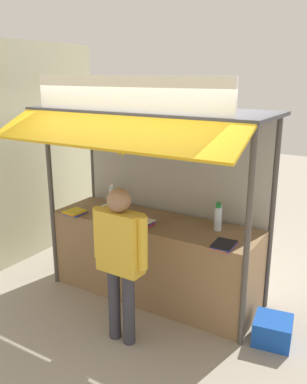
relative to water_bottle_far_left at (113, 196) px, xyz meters
The scene contains 15 objects.
ground_plane 1.33m from the water_bottle_far_left, 13.34° to the right, with size 20.00×20.00×0.00m, color #9E9384.
stall_counter 0.97m from the water_bottle_far_left, 13.34° to the right, with size 2.51×0.75×0.96m, color olive.
stall_structure 0.87m from the water_bottle_far_left, ahead, with size 2.71×1.56×2.61m.
water_bottle_far_left is the anchor object (origin of this frame).
water_bottle_back_right 1.43m from the water_bottle_far_left, ahead, with size 0.08×0.08×0.28m.
water_bottle_mid_left 1.48m from the water_bottle_far_left, ahead, with size 0.08×0.08×0.30m.
magazine_stack_left 1.76m from the water_bottle_far_left, 14.74° to the right, with size 0.23×0.29×0.03m.
magazine_stack_rear_center 0.79m from the water_bottle_far_left, 28.25° to the right, with size 0.24×0.26×0.05m.
magazine_stack_center 0.26m from the water_bottle_far_left, 77.01° to the right, with size 0.24×0.28×0.06m.
magazine_stack_far_right 0.53m from the water_bottle_far_left, 116.50° to the right, with size 0.23×0.26×0.04m.
banana_bunch_leftmost 1.03m from the water_bottle_far_left, 85.28° to the right, with size 0.11×0.11×0.30m.
banana_bunch_rightmost 1.19m from the water_bottle_far_left, 46.14° to the right, with size 0.11×0.11×0.32m.
vendor_person 1.44m from the water_bottle_far_left, 50.52° to the right, with size 0.61×0.23×1.61m.
plastic_crate 2.46m from the water_bottle_far_left, ahead, with size 0.37×0.37×0.26m, color #194CB2.
neighbour_wall 1.56m from the water_bottle_far_left, behind, with size 0.20×2.40×3.05m, color #BBBB98.
Camera 1 is at (2.35, -3.87, 2.63)m, focal length 38.48 mm.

